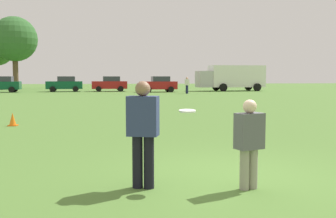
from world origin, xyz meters
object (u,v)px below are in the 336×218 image
(frisbee, at_px, (187,111))
(box_truck, at_px, (232,77))
(parked_car_center, at_px, (65,84))
(player_thrower, at_px, (143,128))
(parked_car_mid_left, at_px, (2,84))
(bystander_field_marshal, at_px, (187,84))
(player_defender, at_px, (249,140))
(parked_car_near_right, at_px, (159,84))
(traffic_cone, at_px, (13,119))
(parked_car_mid_right, at_px, (110,84))

(frisbee, distance_m, box_truck, 43.19)
(parked_car_center, height_order, box_truck, box_truck)
(player_thrower, distance_m, box_truck, 43.41)
(player_thrower, height_order, parked_car_mid_left, parked_car_mid_left)
(box_truck, distance_m, bystander_field_marshal, 9.92)
(parked_car_center, bearing_deg, player_defender, -79.10)
(player_defender, bearing_deg, box_truck, 73.23)
(parked_car_near_right, bearing_deg, parked_car_mid_left, 174.96)
(frisbee, distance_m, bystander_field_marshal, 34.67)
(traffic_cone, distance_m, parked_car_mid_left, 33.12)
(player_thrower, relative_size, traffic_cone, 3.54)
(parked_car_mid_right, bearing_deg, frisbee, -87.53)
(player_thrower, xyz_separation_m, traffic_cone, (-4.11, 8.46, -0.73))
(parked_car_near_right, bearing_deg, traffic_cone, -106.10)
(player_defender, relative_size, parked_car_mid_left, 0.33)
(traffic_cone, relative_size, parked_car_mid_right, 0.11)
(parked_car_mid_right, bearing_deg, parked_car_mid_left, -174.66)
(player_thrower, relative_size, player_defender, 1.20)
(box_truck, bearing_deg, parked_car_near_right, -166.04)
(player_thrower, xyz_separation_m, parked_car_near_right, (4.61, 38.69, -0.03))
(parked_car_mid_right, distance_m, parked_car_near_right, 6.31)
(box_truck, bearing_deg, parked_car_center, 178.97)
(player_defender, distance_m, box_truck, 43.17)
(frisbee, bearing_deg, traffic_cone, 119.64)
(traffic_cone, bearing_deg, bystander_field_marshal, 66.39)
(player_thrower, relative_size, parked_car_mid_left, 0.39)
(traffic_cone, distance_m, parked_car_center, 33.04)
(player_thrower, height_order, box_truck, box_truck)
(traffic_cone, relative_size, parked_car_mid_left, 0.11)
(player_thrower, height_order, bystander_field_marshal, bystander_field_marshal)
(frisbee, relative_size, parked_car_mid_right, 0.06)
(player_defender, height_order, box_truck, box_truck)
(parked_car_center, distance_m, parked_car_near_right, 11.33)
(parked_car_mid_right, xyz_separation_m, parked_car_near_right, (5.69, -2.72, 0.00))
(player_defender, xyz_separation_m, parked_car_mid_right, (-2.73, 41.69, 0.14))
(box_truck, bearing_deg, parked_car_mid_right, 178.63)
(parked_car_center, relative_size, box_truck, 0.50)
(player_thrower, bearing_deg, parked_car_mid_right, 91.50)
(traffic_cone, bearing_deg, parked_car_center, 93.94)
(parked_car_near_right, distance_m, box_truck, 9.81)
(player_thrower, bearing_deg, frisbee, -0.89)
(parked_car_near_right, bearing_deg, player_thrower, -96.80)
(player_thrower, distance_m, parked_car_mid_left, 42.41)
(traffic_cone, xyz_separation_m, bystander_field_marshal, (11.19, 25.61, 0.75))
(parked_car_center, xyz_separation_m, box_truck, (20.48, -0.37, 0.83))
(parked_car_mid_left, xyz_separation_m, box_truck, (27.40, 0.78, 0.83))
(frisbee, height_order, parked_car_center, parked_car_center)
(player_defender, xyz_separation_m, traffic_cone, (-5.76, 8.74, -0.56))
(player_thrower, bearing_deg, parked_car_mid_left, 108.28)
(frisbee, bearing_deg, parked_car_near_right, 84.24)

